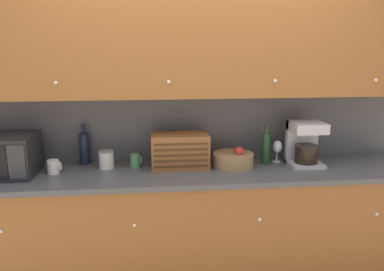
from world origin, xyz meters
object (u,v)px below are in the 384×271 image
at_px(fruit_basket, 233,160).
at_px(second_wine_bottle, 266,146).
at_px(wine_bottle, 84,146).
at_px(mug, 136,161).
at_px(mug_blue_second, 54,167).
at_px(storage_canister, 106,160).
at_px(wine_glass, 277,147).
at_px(bread_box, 180,151).
at_px(coffee_maker, 305,143).

relative_size(fruit_basket, second_wine_bottle, 0.99).
xyz_separation_m(wine_bottle, fruit_basket, (1.18, -0.19, -0.09)).
distance_m(mug, second_wine_bottle, 1.05).
xyz_separation_m(mug_blue_second, storage_canister, (0.38, 0.09, 0.02)).
xyz_separation_m(mug_blue_second, wine_glass, (1.75, 0.12, 0.07)).
height_order(mug_blue_second, second_wine_bottle, second_wine_bottle).
height_order(mug_blue_second, wine_glass, wine_glass).
height_order(bread_box, fruit_basket, bread_box).
height_order(mug_blue_second, coffee_maker, coffee_maker).
bearing_deg(second_wine_bottle, coffee_maker, -10.26).
relative_size(second_wine_bottle, coffee_maker, 0.91).
bearing_deg(wine_glass, bread_box, -175.73).
distance_m(mug_blue_second, second_wine_bottle, 1.65).
distance_m(second_wine_bottle, wine_glass, 0.12).
distance_m(wine_glass, coffee_maker, 0.22).
bearing_deg(wine_glass, coffee_maker, -25.50).
xyz_separation_m(mug, wine_glass, (1.15, 0.03, 0.07)).
bearing_deg(mug_blue_second, storage_canister, 12.81).
relative_size(storage_canister, mug, 1.31).
relative_size(bread_box, fruit_basket, 1.39).
relative_size(wine_glass, coffee_maker, 0.51).
relative_size(mug_blue_second, bread_box, 0.23).
height_order(mug, bread_box, bread_box).
xyz_separation_m(mug_blue_second, bread_box, (0.95, 0.06, 0.08)).
height_order(fruit_basket, second_wine_bottle, second_wine_bottle).
xyz_separation_m(bread_box, fruit_basket, (0.42, -0.03, -0.08)).
bearing_deg(mug_blue_second, mug, 8.33).
relative_size(fruit_basket, coffee_maker, 0.91).
distance_m(second_wine_bottle, coffee_maker, 0.31).
distance_m(mug_blue_second, wine_glass, 1.76).
distance_m(mug, wine_glass, 1.15).
distance_m(storage_canister, coffee_maker, 1.57).
xyz_separation_m(storage_canister, mug, (0.23, 0.00, -0.02)).
relative_size(bread_box, coffee_maker, 1.26).
bearing_deg(wine_glass, fruit_basket, -167.07).
relative_size(mug, coffee_maker, 0.30).
bearing_deg(mug, coffee_maker, -2.67).
bearing_deg(second_wine_bottle, mug_blue_second, -177.21).
bearing_deg(mug, wine_glass, 1.49).
distance_m(mug, fruit_basket, 0.77).
bearing_deg(bread_box, coffee_maker, -1.87).
relative_size(storage_canister, wine_glass, 0.77).
bearing_deg(fruit_basket, second_wine_bottle, 10.30).
height_order(mug_blue_second, fruit_basket, fruit_basket).
bearing_deg(wine_bottle, mug, -17.71).
bearing_deg(mug, fruit_basket, -4.32).
xyz_separation_m(mug_blue_second, mug, (0.60, 0.09, 0.00)).
height_order(storage_canister, bread_box, bread_box).
xyz_separation_m(fruit_basket, wine_glass, (0.38, 0.09, 0.07)).
relative_size(mug_blue_second, mug, 0.98).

